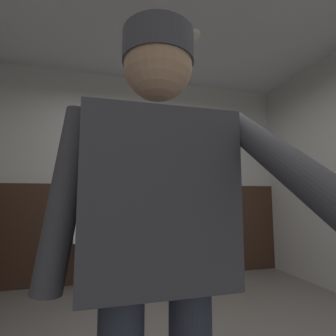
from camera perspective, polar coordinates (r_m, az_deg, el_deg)
name	(u,v)px	position (r m, az deg, el deg)	size (l,w,h in m)	color
wall_back	(143,175)	(3.57, -5.60, -1.55)	(4.64, 0.12, 2.77)	#B2B2AD
wainscot_band_back	(144,231)	(3.51, -5.53, -14.00)	(4.04, 0.03, 1.24)	#382319
downlight_far	(194,35)	(2.97, 5.83, 27.85)	(0.14, 0.14, 0.03)	white
urinal_left	(90,222)	(3.30, -17.21, -11.51)	(0.40, 0.34, 1.24)	white
urinal_middle	(150,220)	(3.36, -4.06, -11.69)	(0.40, 0.34, 1.24)	white
privacy_divider_panel	(122,207)	(3.23, -10.42, -8.74)	(0.04, 0.40, 0.90)	#4C4C51
person	(158,226)	(0.83, -2.30, -12.97)	(0.70, 0.60, 1.65)	#2D3342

